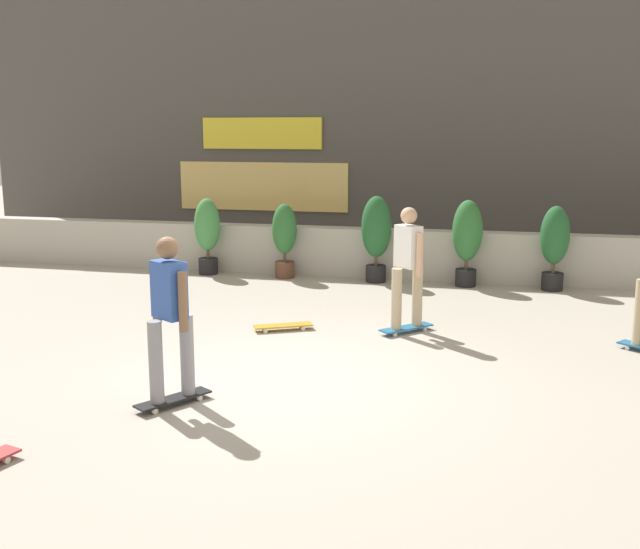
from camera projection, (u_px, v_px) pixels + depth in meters
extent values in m
plane|color=#A8A093|center=(288.00, 381.00, 8.17)|extent=(48.00, 48.00, 0.00)
cube|color=#B2ADA3|center=(376.00, 253.00, 13.82)|extent=(18.00, 0.40, 0.90)
cube|color=#4C4947|center=(406.00, 104.00, 17.10)|extent=(20.00, 2.00, 6.50)
cube|color=yellow|center=(262.00, 133.00, 16.94)|extent=(2.80, 0.08, 0.70)
cube|color=#F2CC72|center=(263.00, 186.00, 17.18)|extent=(4.00, 0.06, 1.10)
cylinder|color=black|center=(208.00, 266.00, 14.16)|extent=(0.36, 0.36, 0.30)
cylinder|color=brown|center=(208.00, 254.00, 14.11)|extent=(0.06, 0.06, 0.15)
ellipsoid|color=#428C47|center=(207.00, 225.00, 14.01)|extent=(0.48, 0.48, 0.98)
cylinder|color=brown|center=(285.00, 270.00, 13.82)|extent=(0.36, 0.36, 0.30)
cylinder|color=brown|center=(285.00, 257.00, 13.77)|extent=(0.06, 0.06, 0.15)
ellipsoid|color=#2D6B33|center=(284.00, 229.00, 13.67)|extent=(0.45, 0.45, 0.92)
cylinder|color=black|center=(376.00, 274.00, 13.43)|extent=(0.36, 0.36, 0.30)
cylinder|color=brown|center=(376.00, 261.00, 13.39)|extent=(0.06, 0.06, 0.15)
ellipsoid|color=#235B2D|center=(376.00, 227.00, 13.27)|extent=(0.53, 0.53, 1.09)
cylinder|color=black|center=(466.00, 278.00, 13.07)|extent=(0.36, 0.36, 0.30)
cylinder|color=brown|center=(466.00, 265.00, 13.03)|extent=(0.06, 0.06, 0.15)
ellipsoid|color=#2D6B33|center=(467.00, 231.00, 12.91)|extent=(0.52, 0.52, 1.06)
cylinder|color=black|center=(552.00, 281.00, 12.74)|extent=(0.36, 0.36, 0.30)
cylinder|color=brown|center=(553.00, 268.00, 12.70)|extent=(0.06, 0.06, 0.15)
ellipsoid|color=#235B2D|center=(555.00, 235.00, 12.59)|extent=(0.48, 0.48, 0.99)
cube|color=#266699|center=(406.00, 328.00, 10.11)|extent=(0.69, 0.72, 0.02)
cylinder|color=silver|center=(417.00, 326.00, 10.32)|extent=(0.06, 0.06, 0.06)
cylinder|color=silver|center=(425.00, 329.00, 10.19)|extent=(0.06, 0.06, 0.06)
cylinder|color=silver|center=(387.00, 332.00, 10.04)|extent=(0.06, 0.06, 0.06)
cylinder|color=silver|center=(395.00, 335.00, 9.91)|extent=(0.06, 0.06, 0.06)
cylinder|color=tan|center=(417.00, 296.00, 10.12)|extent=(0.14, 0.14, 0.82)
cylinder|color=tan|center=(397.00, 299.00, 9.93)|extent=(0.14, 0.14, 0.82)
cube|color=white|center=(408.00, 246.00, 9.90)|extent=(0.40, 0.39, 0.56)
sphere|color=tan|center=(409.00, 216.00, 9.82)|extent=(0.22, 0.22, 0.22)
cylinder|color=tan|center=(397.00, 250.00, 10.10)|extent=(0.09, 0.09, 0.58)
cylinder|color=tan|center=(420.00, 255.00, 9.72)|extent=(0.09, 0.09, 0.58)
cube|color=black|center=(173.00, 399.00, 7.45)|extent=(0.60, 0.78, 0.02)
cylinder|color=silver|center=(155.00, 411.00, 7.22)|extent=(0.06, 0.06, 0.06)
cylinder|color=silver|center=(146.00, 407.00, 7.34)|extent=(0.06, 0.06, 0.06)
cylinder|color=silver|center=(200.00, 398.00, 7.58)|extent=(0.06, 0.06, 0.06)
cylinder|color=silver|center=(191.00, 394.00, 7.69)|extent=(0.06, 0.06, 0.06)
cylinder|color=gray|center=(156.00, 362.00, 7.25)|extent=(0.14, 0.14, 0.82)
cylinder|color=gray|center=(187.00, 355.00, 7.49)|extent=(0.14, 0.14, 0.82)
cube|color=#3359B2|center=(169.00, 290.00, 7.24)|extent=(0.41, 0.36, 0.56)
sphere|color=brown|center=(167.00, 248.00, 7.16)|extent=(0.22, 0.22, 0.22)
cylinder|color=brown|center=(183.00, 302.00, 7.09)|extent=(0.09, 0.09, 0.58)
cylinder|color=brown|center=(156.00, 294.00, 7.42)|extent=(0.09, 0.09, 0.58)
cylinder|color=silver|center=(627.00, 348.00, 9.31)|extent=(0.06, 0.06, 0.06)
cylinder|color=silver|center=(634.00, 345.00, 9.41)|extent=(0.06, 0.06, 0.06)
cylinder|color=tan|center=(640.00, 312.00, 9.21)|extent=(0.14, 0.14, 0.82)
cylinder|color=silver|center=(7.00, 460.00, 6.16)|extent=(0.04, 0.06, 0.06)
cube|color=#BF8C26|center=(283.00, 326.00, 10.22)|extent=(0.80, 0.55, 0.02)
cylinder|color=silver|center=(265.00, 331.00, 10.08)|extent=(0.06, 0.05, 0.06)
cylinder|color=silver|center=(263.00, 328.00, 10.24)|extent=(0.06, 0.05, 0.06)
cylinder|color=silver|center=(303.00, 328.00, 10.21)|extent=(0.06, 0.05, 0.06)
cylinder|color=silver|center=(300.00, 326.00, 10.36)|extent=(0.06, 0.05, 0.06)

